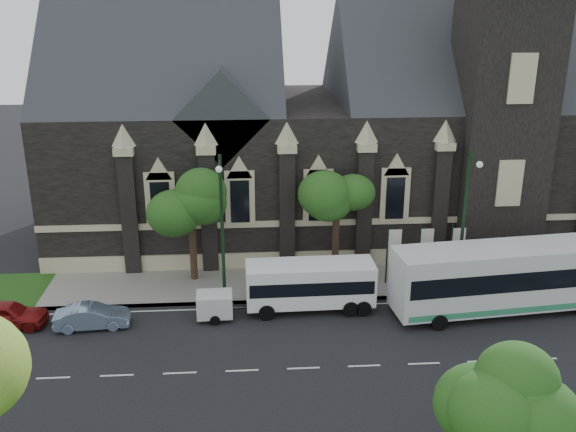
{
  "coord_description": "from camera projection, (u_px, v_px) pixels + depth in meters",
  "views": [
    {
      "loc": [
        -2.62,
        -26.8,
        17.4
      ],
      "look_at": [
        -0.34,
        6.0,
        5.81
      ],
      "focal_mm": 39.78,
      "sensor_mm": 36.0,
      "label": 1
    }
  ],
  "objects": [
    {
      "name": "banner_flag_left",
      "position": [
        392.0,
        250.0,
        39.26
      ],
      "size": [
        0.9,
        0.1,
        4.0
      ],
      "color": "black",
      "rests_on": "ground"
    },
    {
      "name": "museum",
      "position": [
        350.0,
        126.0,
        46.46
      ],
      "size": [
        40.0,
        17.7,
        29.9
      ],
      "color": "black",
      "rests_on": "ground"
    },
    {
      "name": "banner_flag_right",
      "position": [
        455.0,
        248.0,
        39.52
      ],
      "size": [
        0.9,
        0.1,
        4.0
      ],
      "color": "black",
      "rests_on": "ground"
    },
    {
      "name": "box_trailer",
      "position": [
        215.0,
        305.0,
        35.64
      ],
      "size": [
        2.9,
        1.7,
        1.53
      ],
      "rotation": [
        0.0,
        0.0,
        0.03
      ],
      "color": "silver",
      "rests_on": "ground"
    },
    {
      "name": "tour_coach",
      "position": [
        512.0,
        276.0,
        36.11
      ],
      "size": [
        13.89,
        4.31,
        3.99
      ],
      "rotation": [
        0.0,
        0.0,
        0.11
      ],
      "color": "silver",
      "rests_on": "ground"
    },
    {
      "name": "sedan",
      "position": [
        92.0,
        317.0,
        34.76
      ],
      "size": [
        4.1,
        1.73,
        1.32
      ],
      "primitive_type": "imported",
      "rotation": [
        0.0,
        0.0,
        1.65
      ],
      "color": "#7388A6",
      "rests_on": "ground"
    },
    {
      "name": "banner_flag_center",
      "position": [
        424.0,
        249.0,
        39.39
      ],
      "size": [
        0.9,
        0.1,
        4.0
      ],
      "color": "black",
      "rests_on": "ground"
    },
    {
      "name": "tree_park_east",
      "position": [
        514.0,
        397.0,
        21.27
      ],
      "size": [
        3.4,
        3.4,
        6.28
      ],
      "color": "black",
      "rests_on": "ground"
    },
    {
      "name": "street_lamp_mid",
      "position": [
        222.0,
        223.0,
        35.89
      ],
      "size": [
        0.36,
        1.88,
        9.0
      ],
      "color": "black",
      "rests_on": "ground"
    },
    {
      "name": "street_lamp_near",
      "position": [
        465.0,
        217.0,
        36.8
      ],
      "size": [
        0.36,
        1.88,
        9.0
      ],
      "color": "black",
      "rests_on": "ground"
    },
    {
      "name": "shuttle_bus",
      "position": [
        310.0,
        283.0,
        36.53
      ],
      "size": [
        7.36,
        2.69,
        2.82
      ],
      "rotation": [
        0.0,
        0.0,
        0.02
      ],
      "color": "white",
      "rests_on": "ground"
    },
    {
      "name": "tree_walk_right",
      "position": [
        340.0,
        189.0,
        39.53
      ],
      "size": [
        4.08,
        4.08,
        7.8
      ],
      "color": "black",
      "rests_on": "ground"
    },
    {
      "name": "sidewalk",
      "position": [
        290.0,
        283.0,
        40.09
      ],
      "size": [
        80.0,
        5.0,
        0.15
      ],
      "primitive_type": "cube",
      "color": "gray",
      "rests_on": "ground"
    },
    {
      "name": "car_far_red",
      "position": [
        7.0,
        315.0,
        34.82
      ],
      "size": [
        4.37,
        1.86,
        1.47
      ],
      "primitive_type": "imported",
      "rotation": [
        0.0,
        0.0,
        1.54
      ],
      "color": "maroon",
      "rests_on": "ground"
    },
    {
      "name": "tree_walk_left",
      "position": [
        194.0,
        194.0,
        38.96
      ],
      "size": [
        3.91,
        3.91,
        7.64
      ],
      "color": "black",
      "rests_on": "ground"
    },
    {
      "name": "ground",
      "position": [
        303.0,
        368.0,
        31.17
      ],
      "size": [
        160.0,
        160.0,
        0.0
      ],
      "primitive_type": "plane",
      "color": "black",
      "rests_on": "ground"
    }
  ]
}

